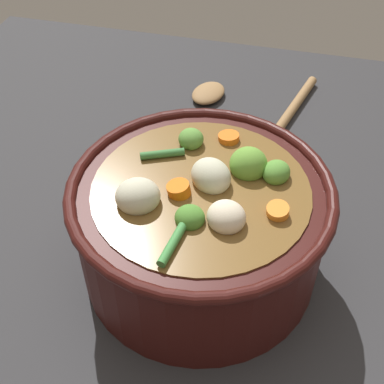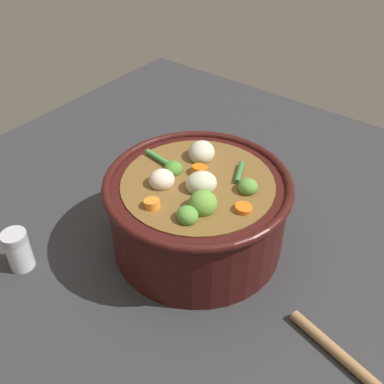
{
  "view_description": "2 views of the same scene",
  "coord_description": "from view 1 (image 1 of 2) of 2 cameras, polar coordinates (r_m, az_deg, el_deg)",
  "views": [
    {
      "loc": [
        0.38,
        0.09,
        0.5
      ],
      "look_at": [
        -0.02,
        -0.01,
        0.1
      ],
      "focal_mm": 48.74,
      "sensor_mm": 36.0,
      "label": 1
    },
    {
      "loc": [
        -0.32,
        0.43,
        0.54
      ],
      "look_at": [
        0.01,
        0.0,
        0.11
      ],
      "focal_mm": 42.87,
      "sensor_mm": 36.0,
      "label": 2
    }
  ],
  "objects": [
    {
      "name": "ground_plane",
      "position": [
        0.64,
        0.84,
        -7.87
      ],
      "size": [
        1.1,
        1.1,
        0.0
      ],
      "primitive_type": "plane",
      "color": "#2D2D30"
    },
    {
      "name": "cooking_pot",
      "position": [
        0.58,
        0.92,
        -3.64
      ],
      "size": [
        0.29,
        0.29,
        0.15
      ],
      "color": "#38110F",
      "rests_on": "ground_plane"
    },
    {
      "name": "wooden_spoon",
      "position": [
        0.88,
        5.89,
        9.51
      ],
      "size": [
        0.25,
        0.21,
        0.02
      ],
      "color": "#967045",
      "rests_on": "ground_plane"
    }
  ]
}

